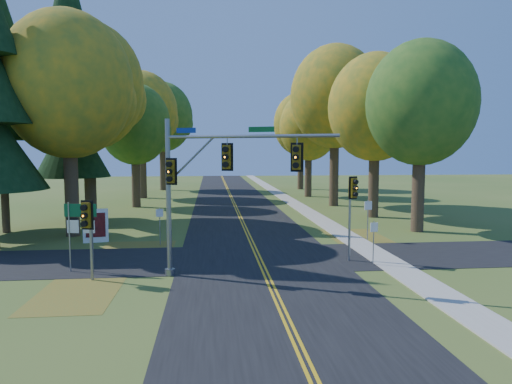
{
  "coord_description": "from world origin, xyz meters",
  "views": [
    {
      "loc": [
        -2.38,
        -20.59,
        5.41
      ],
      "look_at": [
        0.06,
        3.96,
        3.2
      ],
      "focal_mm": 32.0,
      "sensor_mm": 36.0,
      "label": 1
    }
  ],
  "objects": [
    {
      "name": "reg_sign_e_south",
      "position": [
        5.26,
        -0.01,
        1.46
      ],
      "size": [
        0.4,
        0.13,
        2.13
      ],
      "rotation": [
        0.0,
        0.0,
        0.25
      ],
      "color": "gray",
      "rests_on": "ground"
    },
    {
      "name": "sidewalk_east",
      "position": [
        6.2,
        0.0,
        0.03
      ],
      "size": [
        1.6,
        160.0,
        0.06
      ],
      "primitive_type": "cube",
      "color": "#9E998E",
      "rests_on": "ground"
    },
    {
      "name": "info_kiosk",
      "position": [
        -9.22,
        6.99,
        1.0
      ],
      "size": [
        1.45,
        0.5,
        2.0
      ],
      "rotation": [
        0.0,
        0.0,
        0.21
      ],
      "color": "white",
      "rests_on": "ground"
    },
    {
      "name": "ped_signal_pole",
      "position": [
        -7.45,
        -1.41,
        2.53
      ],
      "size": [
        0.52,
        0.62,
        3.41
      ],
      "rotation": [
        0.0,
        0.0,
        -0.29
      ],
      "color": "gray",
      "rests_on": "ground"
    },
    {
      "name": "centerline_right",
      "position": [
        0.1,
        0.0,
        0.03
      ],
      "size": [
        0.1,
        160.0,
        0.01
      ],
      "primitive_type": "cube",
      "color": "gold",
      "rests_on": "road_main"
    },
    {
      "name": "centerline_left",
      "position": [
        -0.1,
        0.0,
        0.03
      ],
      "size": [
        0.1,
        160.0,
        0.01
      ],
      "primitive_type": "cube",
      "color": "gold",
      "rests_on": "road_main"
    },
    {
      "name": "tree_e_a",
      "position": [
        11.57,
        8.77,
        8.53
      ],
      "size": [
        7.2,
        7.2,
        12.73
      ],
      "color": "#38281C",
      "rests_on": "ground"
    },
    {
      "name": "leaf_patch_w_far",
      "position": [
        -7.5,
        -3.0,
        0.01
      ],
      "size": [
        3.0,
        5.0,
        0.0
      ],
      "primitive_type": "cube",
      "color": "brown",
      "rests_on": "ground"
    },
    {
      "name": "leaf_patch_w_near",
      "position": [
        -6.5,
        4.0,
        0.01
      ],
      "size": [
        4.0,
        6.0,
        0.0
      ],
      "primitive_type": "cube",
      "color": "brown",
      "rests_on": "ground"
    },
    {
      "name": "reg_sign_e_north",
      "position": [
        6.98,
        5.68,
        1.72
      ],
      "size": [
        0.48,
        0.12,
        2.52
      ],
      "rotation": [
        0.0,
        0.0,
        0.17
      ],
      "color": "gray",
      "rests_on": "ground"
    },
    {
      "name": "tree_w_e",
      "position": [
        -8.92,
        44.09,
        10.07
      ],
      "size": [
        8.4,
        8.4,
        14.97
      ],
      "color": "#38281C",
      "rests_on": "ground"
    },
    {
      "name": "tree_e_d",
      "position": [
        9.26,
        32.87,
        8.24
      ],
      "size": [
        7.0,
        7.0,
        12.32
      ],
      "color": "#38281C",
      "rests_on": "ground"
    },
    {
      "name": "leaf_patch_e",
      "position": [
        6.8,
        6.0,
        0.01
      ],
      "size": [
        3.5,
        8.0,
        0.0
      ],
      "primitive_type": "cube",
      "color": "brown",
      "rests_on": "ground"
    },
    {
      "name": "tree_w_b",
      "position": [
        -11.72,
        16.29,
        10.37
      ],
      "size": [
        8.6,
        8.6,
        15.38
      ],
      "color": "#38281C",
      "rests_on": "ground"
    },
    {
      "name": "tree_w_a",
      "position": [
        -11.13,
        9.38,
        9.49
      ],
      "size": [
        8.0,
        8.0,
        14.15
      ],
      "color": "#38281C",
      "rests_on": "ground"
    },
    {
      "name": "pine_c",
      "position": [
        -13.0,
        16.0,
        9.69
      ],
      "size": [
        5.6,
        5.6,
        20.56
      ],
      "color": "#38281C",
      "rests_on": "ground"
    },
    {
      "name": "reg_sign_w",
      "position": [
        -5.33,
        5.83,
        1.48
      ],
      "size": [
        0.42,
        0.07,
        2.17
      ],
      "rotation": [
        0.0,
        0.0,
        0.06
      ],
      "color": "gray",
      "rests_on": "ground"
    },
    {
      "name": "tree_w_c",
      "position": [
        -9.54,
        24.47,
        7.94
      ],
      "size": [
        6.8,
        6.8,
        11.91
      ],
      "color": "#38281C",
      "rests_on": "ground"
    },
    {
      "name": "road_main",
      "position": [
        0.0,
        0.0,
        0.01
      ],
      "size": [
        8.0,
        160.0,
        0.02
      ],
      "primitive_type": "cube",
      "color": "black",
      "rests_on": "ground"
    },
    {
      "name": "tree_w_d",
      "position": [
        -10.13,
        33.18,
        9.78
      ],
      "size": [
        8.2,
        8.2,
        14.56
      ],
      "color": "#38281C",
      "rests_on": "ground"
    },
    {
      "name": "road_cross",
      "position": [
        0.0,
        2.0,
        0.01
      ],
      "size": [
        60.0,
        6.0,
        0.02
      ],
      "primitive_type": "cube",
      "color": "black",
      "rests_on": "ground"
    },
    {
      "name": "tree_e_b",
      "position": [
        10.97,
        15.58,
        8.9
      ],
      "size": [
        7.6,
        7.6,
        13.33
      ],
      "color": "#38281C",
      "rests_on": "ground"
    },
    {
      "name": "tree_e_e",
      "position": [
        10.47,
        43.58,
        9.19
      ],
      "size": [
        7.8,
        7.8,
        13.74
      ],
      "color": "#38281C",
      "rests_on": "ground"
    },
    {
      "name": "ground",
      "position": [
        0.0,
        0.0,
        0.0
      ],
      "size": [
        160.0,
        160.0,
        0.0
      ],
      "primitive_type": "plane",
      "color": "#3E5A1F",
      "rests_on": "ground"
    },
    {
      "name": "route_sign_cluster",
      "position": [
        -8.19,
        0.23,
        2.22
      ],
      "size": [
        1.46,
        0.28,
        3.15
      ],
      "rotation": [
        0.0,
        0.0,
        -0.16
      ],
      "color": "gray",
      "rests_on": "ground"
    },
    {
      "name": "east_signal_pole",
      "position": [
        4.46,
        0.85,
        3.18
      ],
      "size": [
        0.47,
        0.56,
        4.2
      ],
      "rotation": [
        0.0,
        0.0,
        0.35
      ],
      "color": "gray",
      "rests_on": "ground"
    },
    {
      "name": "pine_b",
      "position": [
        -16.0,
        11.0,
        8.16
      ],
      "size": [
        5.6,
        5.6,
        17.31
      ],
      "color": "#38281C",
      "rests_on": "ground"
    },
    {
      "name": "traffic_mast",
      "position": [
        -2.52,
        -1.53,
        4.36
      ],
      "size": [
        6.95,
        3.07,
        6.78
      ],
      "rotation": [
        0.0,
        0.0,
        -0.4
      ],
      "color": "gray",
      "rests_on": "ground"
    },
    {
      "name": "tree_e_c",
      "position": [
        9.88,
        23.69,
        10.66
      ],
      "size": [
        8.8,
        8.8,
        15.79
      ],
      "color": "#38281C",
      "rests_on": "ground"
    }
  ]
}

